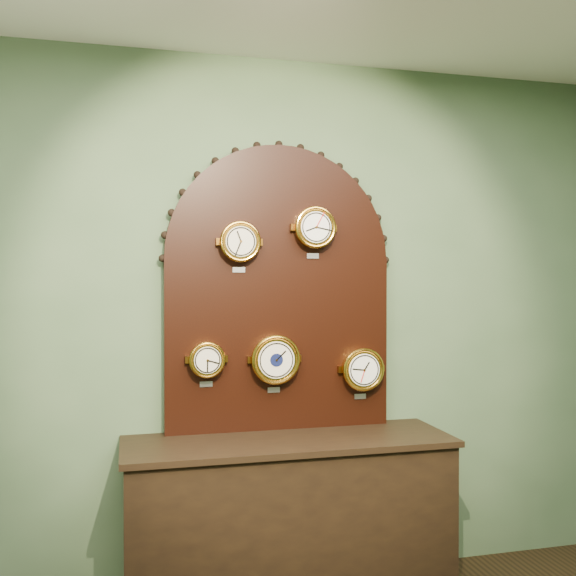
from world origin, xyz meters
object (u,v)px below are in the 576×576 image
object	(u,v)px
barometer	(275,359)
arabic_clock	(315,228)
shop_counter	(289,524)
display_board	(279,279)
hygrometer	(207,360)
tide_clock	(362,369)
roman_clock	(240,242)

from	to	relation	value
barometer	arabic_clock	bearing A→B (deg)	0.27
shop_counter	display_board	world-z (taller)	display_board
arabic_clock	hygrometer	distance (m)	0.88
hygrometer	tide_clock	distance (m)	0.84
roman_clock	tide_clock	world-z (taller)	roman_clock
hygrometer	display_board	bearing A→B (deg)	9.52
shop_counter	hygrometer	bearing A→B (deg)	158.41
shop_counter	arabic_clock	distance (m)	1.51
barometer	tide_clock	distance (m)	0.49
roman_clock	hygrometer	distance (m)	0.62
display_board	hygrometer	size ratio (longest dim) A/B	6.48
shop_counter	roman_clock	distance (m)	1.44
arabic_clock	tide_clock	world-z (taller)	arabic_clock
tide_clock	roman_clock	bearing A→B (deg)	179.95
hygrometer	roman_clock	bearing A→B (deg)	-0.24
shop_counter	tide_clock	bearing A→B (deg)	18.98
arabic_clock	hygrometer	world-z (taller)	arabic_clock
display_board	barometer	size ratio (longest dim) A/B	4.96
display_board	barometer	xyz separation A→B (m)	(-0.04, -0.07, -0.42)
tide_clock	shop_counter	bearing A→B (deg)	-161.02
hygrometer	arabic_clock	bearing A→B (deg)	-0.10
shop_counter	display_board	xyz separation A→B (m)	(0.00, 0.22, 1.23)
roman_clock	hygrometer	world-z (taller)	roman_clock
shop_counter	arabic_clock	xyz separation A→B (m)	(0.18, 0.15, 1.49)
display_board	barometer	world-z (taller)	display_board
arabic_clock	barometer	world-z (taller)	arabic_clock
arabic_clock	shop_counter	bearing A→B (deg)	-139.13
shop_counter	roman_clock	bearing A→B (deg)	145.08
roman_clock	arabic_clock	bearing A→B (deg)	-0.04
roman_clock	arabic_clock	size ratio (longest dim) A/B	0.96
hygrometer	tide_clock	world-z (taller)	hygrometer
tide_clock	barometer	bearing A→B (deg)	-179.91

